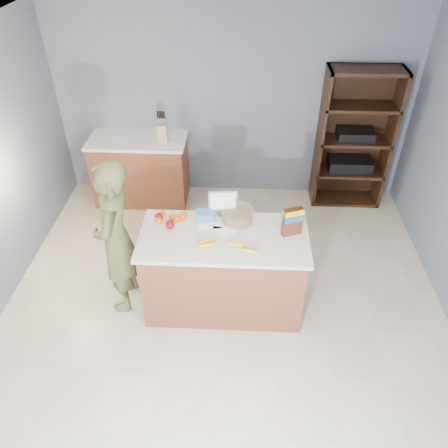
{
  "coord_description": "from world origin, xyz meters",
  "views": [
    {
      "loc": [
        0.16,
        -2.79,
        3.42
      ],
      "look_at": [
        0.0,
        0.35,
        1.0
      ],
      "focal_mm": 35.0,
      "sensor_mm": 36.0,
      "label": 1
    }
  ],
  "objects_px": {
    "shelving_unit": "(353,141)",
    "person": "(116,239)",
    "counter_peninsula": "(224,274)",
    "cereal_box": "(293,220)",
    "tv": "(223,201)"
  },
  "relations": [
    {
      "from": "shelving_unit",
      "to": "person",
      "type": "distance_m",
      "value": 3.28
    },
    {
      "from": "counter_peninsula",
      "to": "tv",
      "type": "height_order",
      "value": "tv"
    },
    {
      "from": "person",
      "to": "cereal_box",
      "type": "xyz_separation_m",
      "value": [
        1.63,
        0.06,
        0.24
      ]
    },
    {
      "from": "person",
      "to": "shelving_unit",
      "type": "bearing_deg",
      "value": 126.27
    },
    {
      "from": "shelving_unit",
      "to": "cereal_box",
      "type": "height_order",
      "value": "shelving_unit"
    },
    {
      "from": "counter_peninsula",
      "to": "shelving_unit",
      "type": "xyz_separation_m",
      "value": [
        1.55,
        2.05,
        0.45
      ]
    },
    {
      "from": "person",
      "to": "counter_peninsula",
      "type": "bearing_deg",
      "value": 87.28
    },
    {
      "from": "cereal_box",
      "to": "tv",
      "type": "bearing_deg",
      "value": 157.9
    },
    {
      "from": "tv",
      "to": "cereal_box",
      "type": "distance_m",
      "value": 0.69
    },
    {
      "from": "counter_peninsula",
      "to": "person",
      "type": "relative_size",
      "value": 0.96
    },
    {
      "from": "person",
      "to": "cereal_box",
      "type": "distance_m",
      "value": 1.65
    },
    {
      "from": "counter_peninsula",
      "to": "shelving_unit",
      "type": "distance_m",
      "value": 2.61
    },
    {
      "from": "counter_peninsula",
      "to": "person",
      "type": "height_order",
      "value": "person"
    },
    {
      "from": "counter_peninsula",
      "to": "cereal_box",
      "type": "relative_size",
      "value": 5.66
    },
    {
      "from": "shelving_unit",
      "to": "person",
      "type": "height_order",
      "value": "shelving_unit"
    }
  ]
}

